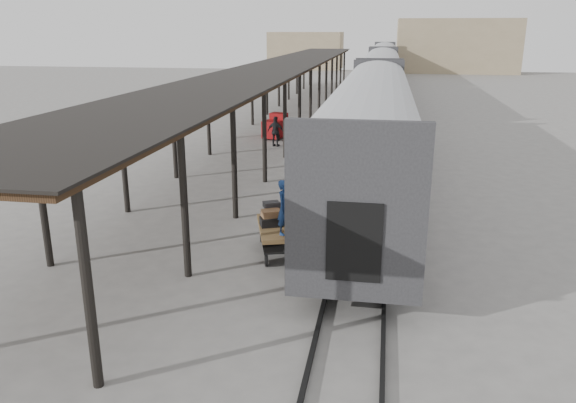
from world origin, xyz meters
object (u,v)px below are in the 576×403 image
(porter, at_px, (285,207))
(pedestrian, at_px, (276,132))
(luggage_tug, at_px, (276,127))
(baggage_cart, at_px, (280,232))

(porter, relative_size, pedestrian, 0.92)
(luggage_tug, relative_size, pedestrian, 1.13)
(luggage_tug, distance_m, porter, 19.20)
(porter, bearing_deg, baggage_cart, 38.98)
(baggage_cart, bearing_deg, pedestrian, 85.10)
(luggage_tug, xyz_separation_m, pedestrian, (0.47, -2.43, 0.16))
(baggage_cart, distance_m, luggage_tug, 18.49)
(porter, height_order, pedestrian, porter)
(baggage_cart, relative_size, pedestrian, 1.55)
(luggage_tug, bearing_deg, baggage_cart, -62.04)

